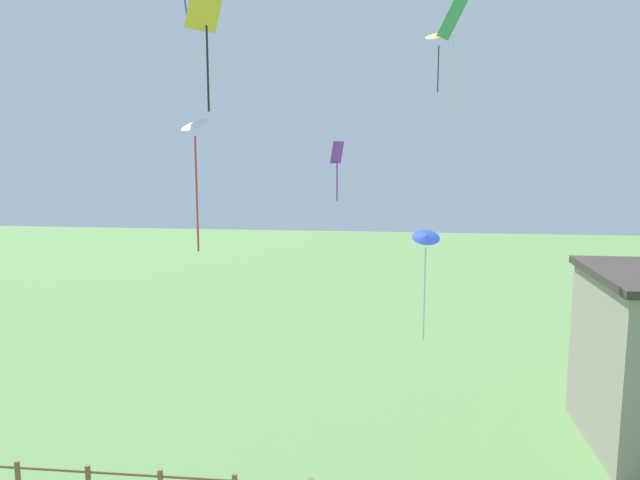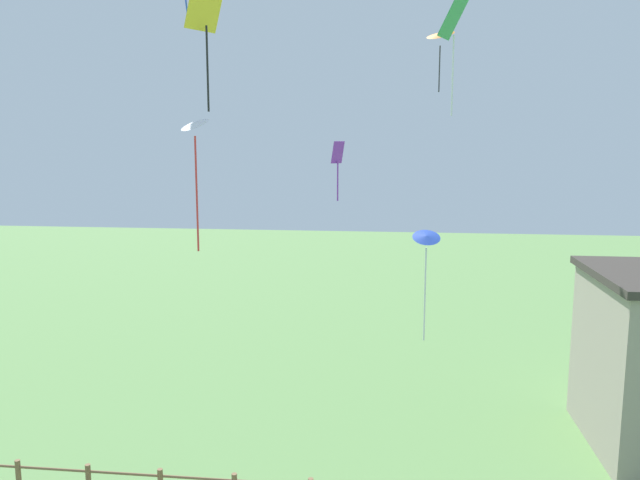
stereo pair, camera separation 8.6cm
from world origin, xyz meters
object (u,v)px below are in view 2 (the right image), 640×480
kite_green_diamond (454,25)px  kite_white_delta (195,137)px  kite_yellow_diamond (206,12)px  kite_blue_delta (426,244)px  kite_purple_streamer (338,161)px  kite_orange_delta (440,35)px

kite_green_diamond → kite_white_delta: bearing=-153.5°
kite_white_delta → kite_yellow_diamond: (0.50, -0.45, 2.88)m
kite_blue_delta → kite_white_delta: size_ratio=1.04×
kite_blue_delta → kite_yellow_diamond: 9.37m
kite_purple_streamer → kite_green_diamond: (3.46, -2.21, 3.86)m
kite_blue_delta → kite_green_diamond: kite_green_diamond is taller
kite_purple_streamer → kite_orange_delta: (3.55, 4.55, 4.69)m
kite_purple_streamer → kite_blue_delta: 4.10m
kite_blue_delta → kite_white_delta: 7.91m
kite_purple_streamer → kite_yellow_diamond: 7.41m
kite_white_delta → kite_yellow_diamond: 2.96m
kite_orange_delta → kite_green_diamond: size_ratio=0.71×
kite_white_delta → kite_orange_delta: 12.67m
kite_purple_streamer → kite_green_diamond: kite_green_diamond is taller
kite_white_delta → kite_yellow_diamond: size_ratio=1.07×
kite_purple_streamer → kite_blue_delta: kite_purple_streamer is taller
kite_green_diamond → kite_purple_streamer: bearing=147.4°
kite_purple_streamer → kite_blue_delta: (2.89, -1.44, -2.52)m
kite_purple_streamer → kite_green_diamond: bearing=-32.6°
kite_white_delta → kite_yellow_diamond: kite_yellow_diamond is taller
kite_blue_delta → kite_green_diamond: (0.57, -0.77, 6.38)m
kite_orange_delta → kite_purple_streamer: bearing=-127.9°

